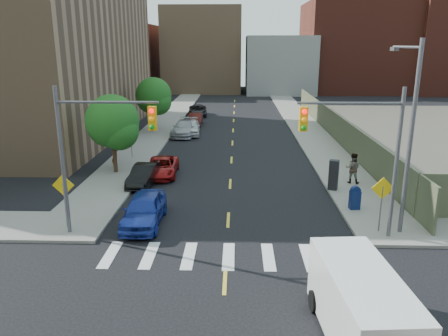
# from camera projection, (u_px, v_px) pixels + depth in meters

# --- Properties ---
(ground) EXTENTS (160.00, 160.00, 0.00)m
(ground) POSITION_uv_depth(u_px,v_px,m) (223.00, 312.00, 14.81)
(ground) COLOR black
(ground) RESTS_ON ground
(sidewalk_nw) EXTENTS (3.50, 73.00, 0.15)m
(sidewalk_nw) POSITION_uv_depth(u_px,v_px,m) (172.00, 115.00, 54.89)
(sidewalk_nw) COLOR gray
(sidewalk_nw) RESTS_ON ground
(sidewalk_ne) EXTENTS (3.50, 73.00, 0.15)m
(sidewalk_ne) POSITION_uv_depth(u_px,v_px,m) (296.00, 115.00, 54.43)
(sidewalk_ne) COLOR gray
(sidewalk_ne) RESTS_ON ground
(fence_north) EXTENTS (0.12, 44.00, 2.50)m
(fence_north) POSITION_uv_depth(u_px,v_px,m) (335.00, 126.00, 41.08)
(fence_north) COLOR #585D41
(fence_north) RESTS_ON ground
(building_nw) EXTENTS (22.00, 30.00, 16.00)m
(building_nw) POSITION_uv_depth(u_px,v_px,m) (6.00, 51.00, 42.07)
(building_nw) COLOR #8C6B4C
(building_nw) RESTS_ON ground
(bg_bldg_west) EXTENTS (14.00, 18.00, 12.00)m
(bg_bldg_west) POSITION_uv_depth(u_px,v_px,m) (117.00, 59.00, 81.05)
(bg_bldg_west) COLOR #592319
(bg_bldg_west) RESTS_ON ground
(bg_bldg_midwest) EXTENTS (14.00, 16.00, 15.00)m
(bg_bldg_midwest) POSITION_uv_depth(u_px,v_px,m) (204.00, 50.00, 82.09)
(bg_bldg_midwest) COLOR #8C6B4C
(bg_bldg_midwest) RESTS_ON ground
(bg_bldg_center) EXTENTS (12.00, 16.00, 10.00)m
(bg_bldg_center) POSITION_uv_depth(u_px,v_px,m) (279.00, 64.00, 80.45)
(bg_bldg_center) COLOR gray
(bg_bldg_center) RESTS_ON ground
(bg_bldg_east) EXTENTS (18.00, 18.00, 16.00)m
(bg_bldg_east) POSITION_uv_depth(u_px,v_px,m) (354.00, 47.00, 81.13)
(bg_bldg_east) COLOR #592319
(bg_bldg_east) RESTS_ON ground
(bg_bldg_fareast) EXTENTS (14.00, 16.00, 18.00)m
(bg_bldg_fareast) POSITION_uv_depth(u_px,v_px,m) (447.00, 42.00, 78.46)
(bg_bldg_fareast) COLOR #592319
(bg_bldg_fareast) RESTS_ON ground
(signal_nw) EXTENTS (4.59, 0.30, 7.00)m
(signal_nw) POSITION_uv_depth(u_px,v_px,m) (94.00, 142.00, 19.50)
(signal_nw) COLOR #59595E
(signal_nw) RESTS_ON ground
(signal_ne) EXTENTS (4.59, 0.30, 7.00)m
(signal_ne) POSITION_uv_depth(u_px,v_px,m) (364.00, 144.00, 19.15)
(signal_ne) COLOR #59595E
(signal_ne) RESTS_ON ground
(streetlight_ne) EXTENTS (0.25, 3.70, 9.00)m
(streetlight_ne) POSITION_uv_depth(u_px,v_px,m) (409.00, 125.00, 19.76)
(streetlight_ne) COLOR #59595E
(streetlight_ne) RESTS_ON ground
(warn_sign_nw) EXTENTS (1.06, 0.06, 2.83)m
(warn_sign_nw) POSITION_uv_depth(u_px,v_px,m) (64.00, 191.00, 20.73)
(warn_sign_nw) COLOR #59595E
(warn_sign_nw) RESTS_ON ground
(warn_sign_ne) EXTENTS (1.06, 0.06, 2.83)m
(warn_sign_ne) POSITION_uv_depth(u_px,v_px,m) (382.00, 195.00, 20.29)
(warn_sign_ne) COLOR #59595E
(warn_sign_ne) RESTS_ON ground
(warn_sign_midwest) EXTENTS (1.06, 0.06, 2.83)m
(warn_sign_midwest) POSITION_uv_depth(u_px,v_px,m) (131.00, 134.00, 33.70)
(warn_sign_midwest) COLOR #59595E
(warn_sign_midwest) RESTS_ON ground
(tree_west_near) EXTENTS (3.66, 3.64, 5.52)m
(tree_west_near) POSITION_uv_depth(u_px,v_px,m) (113.00, 124.00, 29.50)
(tree_west_near) COLOR #332114
(tree_west_near) RESTS_ON ground
(tree_west_far) EXTENTS (3.66, 3.64, 5.52)m
(tree_west_far) POSITION_uv_depth(u_px,v_px,m) (154.00, 98.00, 43.91)
(tree_west_far) COLOR #332114
(tree_west_far) RESTS_ON ground
(parked_car_blue) EXTENTS (1.86, 4.56, 1.55)m
(parked_car_blue) POSITION_uv_depth(u_px,v_px,m) (144.00, 210.00, 21.79)
(parked_car_blue) COLOR navy
(parked_car_blue) RESTS_ON ground
(parked_car_black) EXTENTS (1.71, 4.06, 1.30)m
(parked_car_black) POSITION_uv_depth(u_px,v_px,m) (144.00, 175.00, 27.92)
(parked_car_black) COLOR black
(parked_car_black) RESTS_ON ground
(parked_car_red) EXTENTS (2.22, 4.52, 1.23)m
(parked_car_red) POSITION_uv_depth(u_px,v_px,m) (162.00, 167.00, 29.87)
(parked_car_red) COLOR maroon
(parked_car_red) RESTS_ON ground
(parked_car_silver) EXTENTS (2.47, 5.30, 1.50)m
(parked_car_silver) POSITION_uv_depth(u_px,v_px,m) (184.00, 128.00, 42.75)
(parked_car_silver) COLOR #97989E
(parked_car_silver) RESTS_ON ground
(parked_car_white) EXTENTS (2.12, 4.65, 1.55)m
(parked_car_white) POSITION_uv_depth(u_px,v_px,m) (190.00, 127.00, 43.16)
(parked_car_white) COLOR silver
(parked_car_white) RESTS_ON ground
(parked_car_maroon) EXTENTS (1.45, 4.09, 1.34)m
(parked_car_maroon) POSITION_uv_depth(u_px,v_px,m) (195.00, 119.00, 48.05)
(parked_car_maroon) COLOR #45120D
(parked_car_maroon) RESTS_ON ground
(parked_car_grey) EXTENTS (2.62, 4.99, 1.34)m
(parked_car_grey) POSITION_uv_depth(u_px,v_px,m) (198.00, 110.00, 54.50)
(parked_car_grey) COLOR black
(parked_car_grey) RESTS_ON ground
(cargo_van) EXTENTS (2.43, 5.22, 2.33)m
(cargo_van) POSITION_uv_depth(u_px,v_px,m) (359.00, 303.00, 13.15)
(cargo_van) COLOR white
(cargo_van) RESTS_ON ground
(mailbox) EXTENTS (0.58, 0.47, 1.30)m
(mailbox) POSITION_uv_depth(u_px,v_px,m) (355.00, 198.00, 23.43)
(mailbox) COLOR navy
(mailbox) RESTS_ON sidewalk_ne
(payphone) EXTENTS (0.67, 0.61, 1.85)m
(payphone) POSITION_uv_depth(u_px,v_px,m) (334.00, 175.00, 26.47)
(payphone) COLOR black
(payphone) RESTS_ON sidewalk_ne
(pedestrian_west) EXTENTS (0.48, 0.63, 1.54)m
(pedestrian_west) POSITION_uv_depth(u_px,v_px,m) (115.00, 157.00, 31.39)
(pedestrian_west) COLOR gray
(pedestrian_west) RESTS_ON sidewalk_nw
(pedestrian_east) EXTENTS (1.14, 1.02, 1.95)m
(pedestrian_east) POSITION_uv_depth(u_px,v_px,m) (353.00, 168.00, 27.71)
(pedestrian_east) COLOR gray
(pedestrian_east) RESTS_ON sidewalk_ne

